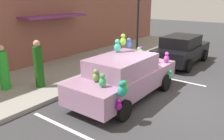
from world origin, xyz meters
name	(u,v)px	position (x,y,z in m)	size (l,w,h in m)	color
ground_plane	(166,99)	(0.00, 0.00, 0.00)	(60.00, 60.00, 0.00)	#38383A
sidewalk	(68,71)	(0.00, 5.00, 0.07)	(24.00, 4.00, 0.15)	gray
storefront_building	(35,3)	(0.01, 7.14, 3.19)	(24.00, 1.25, 6.40)	brown
parking_stripe_front	(165,78)	(2.15, 1.00, 0.00)	(0.12, 3.60, 0.01)	silver
parking_stripe_rear	(76,133)	(-3.41, 1.00, 0.00)	(0.12, 3.60, 0.01)	silver
plush_covered_car	(125,76)	(-0.70, 1.28, 0.81)	(4.64, 2.10, 2.20)	#A47B9C
parked_sedan_behind	(182,49)	(4.84, 1.32, 0.79)	(4.32, 1.94, 1.54)	black
teddy_bear_on_sidewalk	(103,62)	(1.21, 3.84, 0.46)	(0.35, 0.29, 0.66)	#9E723D
street_lamp_post	(138,18)	(3.82, 3.50, 2.40)	(0.28, 0.28, 3.64)	black
pedestrian_near_shopfront	(4,69)	(-3.04, 5.08, 0.93)	(0.35, 0.35, 1.68)	green
pedestrian_walking_past	(39,65)	(-2.10, 4.26, 1.00)	(0.34, 0.34, 1.81)	#185312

